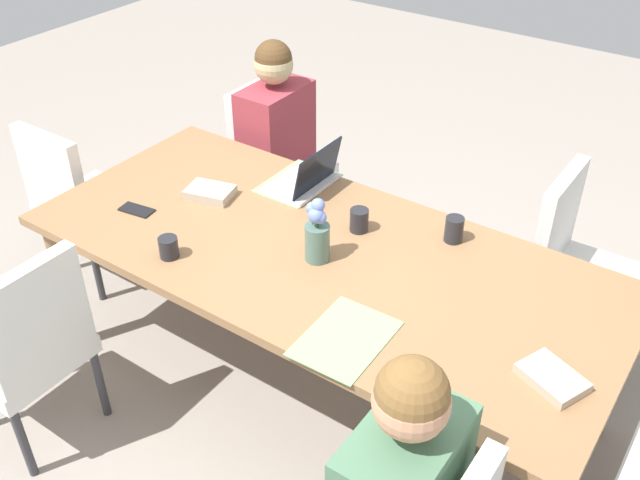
# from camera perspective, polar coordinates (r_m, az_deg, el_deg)

# --- Properties ---
(ground_plane) EXTENTS (10.00, 10.00, 0.00)m
(ground_plane) POSITION_cam_1_polar(r_m,az_deg,el_deg) (3.32, 0.00, -11.32)
(ground_plane) COLOR gray
(dining_table) EXTENTS (2.39, 1.06, 0.75)m
(dining_table) POSITION_cam_1_polar(r_m,az_deg,el_deg) (2.87, 0.00, -1.88)
(dining_table) COLOR olive
(dining_table) RESTS_ON ground_plane
(chair_near_left_near) EXTENTS (0.44, 0.44, 0.90)m
(chair_near_left_near) POSITION_cam_1_polar(r_m,az_deg,el_deg) (4.02, -3.74, 6.67)
(chair_near_left_near) COLOR silver
(chair_near_left_near) RESTS_ON ground_plane
(person_near_left_near) EXTENTS (0.36, 0.40, 1.19)m
(person_near_left_near) POSITION_cam_1_polar(r_m,az_deg,el_deg) (3.92, -3.43, 6.38)
(person_near_left_near) COLOR #2D2D33
(person_near_left_near) RESTS_ON ground_plane
(chair_far_left_far) EXTENTS (0.44, 0.44, 0.90)m
(chair_far_left_far) POSITION_cam_1_polar(r_m,az_deg,el_deg) (3.00, -22.30, -7.59)
(chair_far_left_far) COLOR silver
(chair_far_left_far) RESTS_ON ground_plane
(chair_near_right_mid) EXTENTS (0.44, 0.44, 0.90)m
(chair_near_right_mid) POSITION_cam_1_polar(r_m,az_deg,el_deg) (3.39, 19.74, -1.54)
(chair_near_right_mid) COLOR silver
(chair_near_right_mid) RESTS_ON ground_plane
(chair_head_right_right_far) EXTENTS (0.44, 0.44, 0.90)m
(chair_head_right_right_far) POSITION_cam_1_polar(r_m,az_deg,el_deg) (3.84, -18.72, 3.28)
(chair_head_right_right_far) COLOR silver
(chair_head_right_right_far) RESTS_ON ground_plane
(flower_vase) EXTENTS (0.10, 0.10, 0.27)m
(flower_vase) POSITION_cam_1_polar(r_m,az_deg,el_deg) (2.72, -0.23, 0.55)
(flower_vase) COLOR #4C6B60
(flower_vase) RESTS_ON dining_table
(placemat_near_left_near) EXTENTS (0.26, 0.36, 0.00)m
(placemat_near_left_near) POSITION_cam_1_polar(r_m,az_deg,el_deg) (3.27, -1.77, 4.57)
(placemat_near_left_near) COLOR #7FAD70
(placemat_near_left_near) RESTS_ON dining_table
(placemat_far_left_mid) EXTENTS (0.27, 0.37, 0.00)m
(placemat_far_left_mid) POSITION_cam_1_polar(r_m,az_deg,el_deg) (2.43, 2.03, -7.84)
(placemat_far_left_mid) COLOR #7FAD70
(placemat_far_left_mid) RESTS_ON dining_table
(laptop_near_left_near) EXTENTS (0.22, 0.32, 0.21)m
(laptop_near_left_near) POSITION_cam_1_polar(r_m,az_deg,el_deg) (3.21, -1.09, 4.90)
(laptop_near_left_near) COLOR silver
(laptop_near_left_near) RESTS_ON dining_table
(coffee_mug_near_left) EXTENTS (0.07, 0.07, 0.11)m
(coffee_mug_near_left) POSITION_cam_1_polar(r_m,az_deg,el_deg) (2.91, 10.64, 0.85)
(coffee_mug_near_left) COLOR #232328
(coffee_mug_near_left) RESTS_ON dining_table
(coffee_mug_near_right) EXTENTS (0.08, 0.08, 0.10)m
(coffee_mug_near_right) POSITION_cam_1_polar(r_m,az_deg,el_deg) (2.92, 3.14, 1.60)
(coffee_mug_near_right) COLOR #232328
(coffee_mug_near_right) RESTS_ON dining_table
(coffee_mug_centre_left) EXTENTS (0.08, 0.08, 0.09)m
(coffee_mug_centre_left) POSITION_cam_1_polar(r_m,az_deg,el_deg) (2.83, -11.98, -0.58)
(coffee_mug_centre_left) COLOR #232328
(coffee_mug_centre_left) RESTS_ON dining_table
(book_red_cover) EXTENTS (0.23, 0.19, 0.04)m
(book_red_cover) POSITION_cam_1_polar(r_m,az_deg,el_deg) (3.20, -8.76, 3.77)
(book_red_cover) COLOR #B2A38E
(book_red_cover) RESTS_ON dining_table
(book_blue_cover) EXTENTS (0.24, 0.21, 0.03)m
(book_blue_cover) POSITION_cam_1_polar(r_m,az_deg,el_deg) (2.39, 18.02, -10.42)
(book_blue_cover) COLOR #B2A38E
(book_blue_cover) RESTS_ON dining_table
(phone_black) EXTENTS (0.16, 0.09, 0.01)m
(phone_black) POSITION_cam_1_polar(r_m,az_deg,el_deg) (3.17, -14.41, 2.34)
(phone_black) COLOR black
(phone_black) RESTS_ON dining_table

